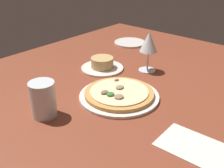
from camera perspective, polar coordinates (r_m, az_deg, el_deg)
dining_table at (r=102.48cm, az=-1.37°, el=-1.44°), size 150.00×110.00×4.00cm
pizza_main at (r=93.48cm, az=1.48°, el=-2.16°), size 27.18×27.18×3.39cm
ramekin_on_saucer at (r=115.14cm, az=-2.03°, el=4.00°), size 17.65×17.65×5.09cm
wine_glass_far at (r=111.13cm, az=7.61°, el=8.34°), size 7.09×7.09×16.38cm
water_glass at (r=84.81cm, az=-14.03°, el=-3.55°), size 7.73×7.73×11.01cm
side_plate at (r=147.74cm, az=3.73°, el=8.54°), size 16.44×16.44×0.90cm
paper_menu at (r=75.15cm, az=17.35°, el=-12.63°), size 12.83×20.38×0.30cm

